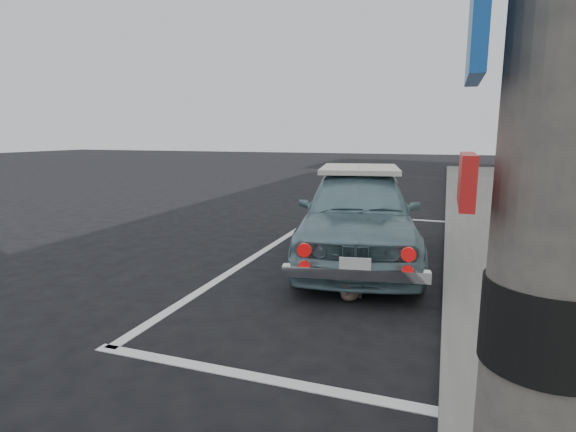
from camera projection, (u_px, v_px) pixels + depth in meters
name	position (u px, v px, depth m)	size (l,w,h in m)	color
ground	(229.00, 340.00, 4.04)	(80.00, 80.00, 0.00)	black
building_far	(561.00, 84.00, 19.81)	(3.50, 10.00, 8.00)	#AFA89E
pline_rear	(259.00, 378.00, 3.41)	(3.00, 0.12, 0.01)	silver
pline_front	(383.00, 218.00, 9.91)	(3.00, 0.12, 0.01)	silver
pline_side	(264.00, 251.00, 7.12)	(0.12, 7.00, 0.01)	silver
retro_coupe	(358.00, 212.00, 6.59)	(2.29, 4.27, 1.38)	slate
cat	(350.00, 291.00, 4.98)	(0.28, 0.44, 0.24)	#79675C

